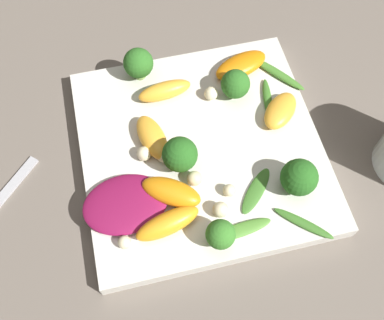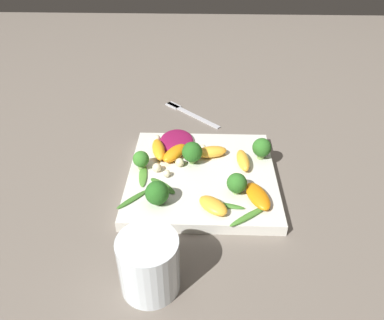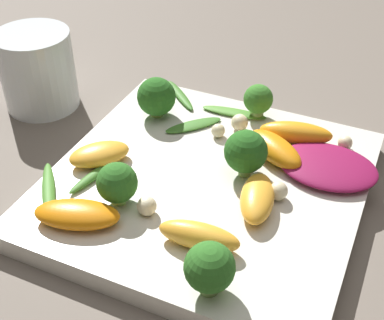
{
  "view_description": "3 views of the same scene",
  "coord_description": "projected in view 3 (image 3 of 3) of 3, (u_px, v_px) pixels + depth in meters",
  "views": [
    {
      "loc": [
        0.07,
        0.25,
        0.48
      ],
      "look_at": [
        0.02,
        0.02,
        0.03
      ],
      "focal_mm": 42.0,
      "sensor_mm": 36.0,
      "label": 1
    },
    {
      "loc": [
        -0.56,
        -0.0,
        0.45
      ],
      "look_at": [
        0.01,
        0.02,
        0.04
      ],
      "focal_mm": 35.0,
      "sensor_mm": 36.0,
      "label": 2
    },
    {
      "loc": [
        0.14,
        -0.35,
        0.33
      ],
      "look_at": [
        -0.02,
        0.0,
        0.04
      ],
      "focal_mm": 50.0,
      "sensor_mm": 36.0,
      "label": 3
    }
  ],
  "objects": [
    {
      "name": "plate",
      "position": [
        207.0,
        186.0,
        0.49
      ],
      "size": [
        0.28,
        0.28,
        0.02
      ],
      "color": "silver",
      "rests_on": "ground_plane"
    },
    {
      "name": "macadamia_nut_6",
      "position": [
        278.0,
        191.0,
        0.46
      ],
      "size": [
        0.02,
        0.02,
        0.02
      ],
      "color": "beige",
      "rests_on": "plate"
    },
    {
      "name": "orange_segment_3",
      "position": [
        296.0,
        133.0,
        0.53
      ],
      "size": [
        0.08,
        0.04,
        0.02
      ],
      "color": "orange",
      "rests_on": "plate"
    },
    {
      "name": "macadamia_nut_2",
      "position": [
        258.0,
        180.0,
        0.47
      ],
      "size": [
        0.02,
        0.02,
        0.02
      ],
      "color": "beige",
      "rests_on": "plate"
    },
    {
      "name": "radicchio_leaf_0",
      "position": [
        327.0,
        166.0,
        0.49
      ],
      "size": [
        0.09,
        0.07,
        0.01
      ],
      "color": "maroon",
      "rests_on": "plate"
    },
    {
      "name": "macadamia_nut_4",
      "position": [
        218.0,
        131.0,
        0.54
      ],
      "size": [
        0.01,
        0.01,
        0.01
      ],
      "color": "beige",
      "rests_on": "plate"
    },
    {
      "name": "arugula_sprig_1",
      "position": [
        194.0,
        125.0,
        0.55
      ],
      "size": [
        0.05,
        0.06,
        0.0
      ],
      "color": "#3D7528",
      "rests_on": "plate"
    },
    {
      "name": "arugula_sprig_2",
      "position": [
        49.0,
        191.0,
        0.47
      ],
      "size": [
        0.06,
        0.07,
        0.01
      ],
      "color": "#47842D",
      "rests_on": "plate"
    },
    {
      "name": "orange_segment_0",
      "position": [
        99.0,
        154.0,
        0.5
      ],
      "size": [
        0.06,
        0.06,
        0.02
      ],
      "color": "#FCAD33",
      "rests_on": "plate"
    },
    {
      "name": "arugula_sprig_0",
      "position": [
        180.0,
        95.0,
        0.6
      ],
      "size": [
        0.06,
        0.05,
        0.0
      ],
      "color": "#3D7528",
      "rests_on": "plate"
    },
    {
      "name": "broccoli_floret_1",
      "position": [
        246.0,
        152.0,
        0.48
      ],
      "size": [
        0.04,
        0.04,
        0.05
      ],
      "color": "#84AD5B",
      "rests_on": "plate"
    },
    {
      "name": "macadamia_nut_3",
      "position": [
        147.0,
        206.0,
        0.45
      ],
      "size": [
        0.02,
        0.02,
        0.02
      ],
      "color": "beige",
      "rests_on": "plate"
    },
    {
      "name": "macadamia_nut_5",
      "position": [
        242.0,
        150.0,
        0.51
      ],
      "size": [
        0.02,
        0.02,
        0.02
      ],
      "color": "beige",
      "rests_on": "plate"
    },
    {
      "name": "orange_segment_5",
      "position": [
        199.0,
        236.0,
        0.42
      ],
      "size": [
        0.07,
        0.03,
        0.02
      ],
      "color": "#FCAD33",
      "rests_on": "plate"
    },
    {
      "name": "drinking_glass",
      "position": [
        38.0,
        70.0,
        0.6
      ],
      "size": [
        0.08,
        0.08,
        0.09
      ],
      "color": "white",
      "rests_on": "ground_plane"
    },
    {
      "name": "broccoli_floret_0",
      "position": [
        258.0,
        100.0,
        0.56
      ],
      "size": [
        0.03,
        0.03,
        0.04
      ],
      "color": "#7A9E51",
      "rests_on": "plate"
    },
    {
      "name": "broccoli_floret_2",
      "position": [
        117.0,
        183.0,
        0.45
      ],
      "size": [
        0.04,
        0.04,
        0.04
      ],
      "color": "#84AD5B",
      "rests_on": "plate"
    },
    {
      "name": "orange_segment_1",
      "position": [
        77.0,
        214.0,
        0.44
      ],
      "size": [
        0.08,
        0.05,
        0.02
      ],
      "color": "orange",
      "rests_on": "plate"
    },
    {
      "name": "broccoli_floret_4",
      "position": [
        210.0,
        268.0,
        0.37
      ],
      "size": [
        0.04,
        0.04,
        0.04
      ],
      "color": "#7A9E51",
      "rests_on": "plate"
    },
    {
      "name": "orange_segment_2",
      "position": [
        275.0,
        149.0,
        0.51
      ],
      "size": [
        0.07,
        0.06,
        0.02
      ],
      "color": "orange",
      "rests_on": "plate"
    },
    {
      "name": "macadamia_nut_1",
      "position": [
        236.0,
        122.0,
        0.55
      ],
      "size": [
        0.02,
        0.02,
        0.02
      ],
      "color": "beige",
      "rests_on": "plate"
    },
    {
      "name": "arugula_sprig_3",
      "position": [
        94.0,
        175.0,
        0.49
      ],
      "size": [
        0.02,
        0.06,
        0.01
      ],
      "color": "#3D7528",
      "rests_on": "plate"
    },
    {
      "name": "ground_plane",
      "position": [
        206.0,
        195.0,
        0.5
      ],
      "size": [
        2.4,
        2.4,
        0.0
      ],
      "primitive_type": "plane",
      "color": "#6B6056"
    },
    {
      "name": "macadamia_nut_0",
      "position": [
        345.0,
        143.0,
        0.52
      ],
      "size": [
        0.01,
        0.01,
        0.01
      ],
      "color": "beige",
      "rests_on": "plate"
    },
    {
      "name": "arugula_sprig_4",
      "position": [
        234.0,
        112.0,
        0.57
      ],
      "size": [
        0.07,
        0.02,
        0.0
      ],
      "color": "#518E33",
      "rests_on": "plate"
    },
    {
      "name": "orange_segment_4",
      "position": [
        257.0,
        198.0,
        0.45
      ],
      "size": [
        0.04,
        0.07,
        0.02
      ],
      "color": "#FCAD33",
      "rests_on": "plate"
    },
    {
      "name": "broccoli_floret_3",
      "position": [
        156.0,
        97.0,
        0.56
      ],
      "size": [
        0.04,
        0.04,
        0.04
      ],
      "color": "#7A9E51",
      "rests_on": "plate"
    }
  ]
}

